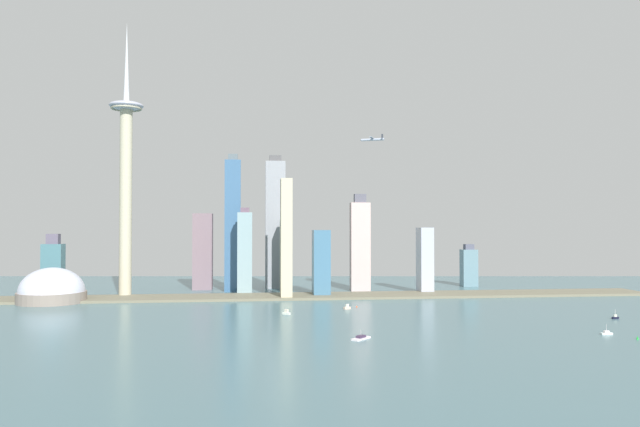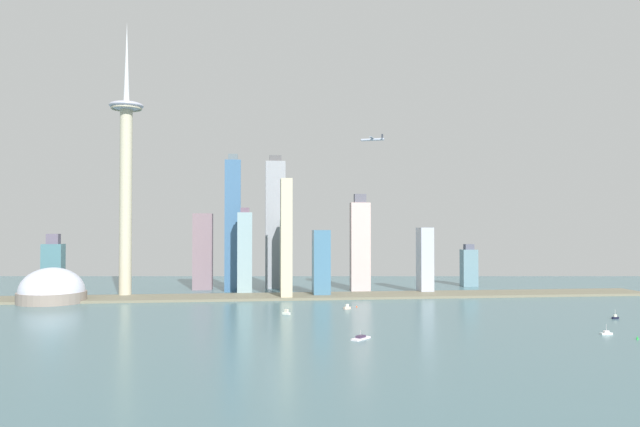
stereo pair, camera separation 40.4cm
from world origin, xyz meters
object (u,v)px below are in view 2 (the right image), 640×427
object	(u,v)px
airplane	(372,139)
skyscraper_7	(275,223)
boat_0	(286,313)
boat_3	(347,307)
skyscraper_0	(321,263)
skyscraper_1	(286,239)
skyscraper_3	(285,255)
skyscraper_2	(233,224)
skyscraper_10	(203,251)
skyscraper_9	(53,269)
skyscraper_4	(360,245)
skyscraper_6	(469,267)
boat_1	(606,333)
skyscraper_8	(245,253)
skyscraper_5	(425,260)
boat_4	(361,338)
channel_buoy_1	(637,338)
stadium_dome	(52,293)
channel_buoy_0	(357,306)
boat_2	(615,317)
observation_tower	(126,166)

from	to	relation	value
airplane	skyscraper_7	bearing A→B (deg)	-11.24
boat_0	boat_3	size ratio (longest dim) A/B	0.96
skyscraper_0	skyscraper_1	world-z (taller)	skyscraper_1
skyscraper_3	skyscraper_2	bearing A→B (deg)	179.97
airplane	skyscraper_3	bearing A→B (deg)	-0.87
skyscraper_10	skyscraper_9	bearing A→B (deg)	-154.67
skyscraper_4	skyscraper_6	size ratio (longest dim) A/B	2.14
boat_1	skyscraper_8	bearing A→B (deg)	128.50
boat_3	skyscraper_1	bearing A→B (deg)	-86.69
skyscraper_5	boat_4	xyz separation A→B (m)	(-135.88, -293.42, -40.19)
boat_1	channel_buoy_1	world-z (taller)	boat_1
skyscraper_7	skyscraper_9	distance (m)	280.98
skyscraper_0	airplane	distance (m)	168.71
skyscraper_8	skyscraper_5	bearing A→B (deg)	-2.25
skyscraper_2	skyscraper_8	bearing A→B (deg)	-66.80
boat_1	channel_buoy_1	bearing A→B (deg)	-66.40
stadium_dome	skyscraper_10	size ratio (longest dim) A/B	0.72
skyscraper_8	skyscraper_1	bearing A→B (deg)	-44.74
skyscraper_7	skyscraper_9	world-z (taller)	skyscraper_7
stadium_dome	channel_buoy_0	bearing A→B (deg)	-12.89
skyscraper_5	boat_2	distance (m)	252.64
skyscraper_8	skyscraper_9	xyz separation A→B (m)	(-222.81, -12.23, -17.63)
skyscraper_0	skyscraper_9	size ratio (longest dim) A/B	1.06
skyscraper_1	skyscraper_2	size ratio (longest dim) A/B	0.78
skyscraper_3	boat_1	xyz separation A→B (m)	(231.31, -342.42, -44.84)
skyscraper_2	skyscraper_5	size ratio (longest dim) A/B	2.16
skyscraper_5	skyscraper_8	xyz separation A→B (m)	(-225.89, 8.88, 10.45)
stadium_dome	boat_3	size ratio (longest dim) A/B	9.05
skyscraper_10	channel_buoy_0	world-z (taller)	skyscraper_10
stadium_dome	boat_4	distance (m)	389.18
skyscraper_1	skyscraper_8	size ratio (longest dim) A/B	1.30
stadium_dome	skyscraper_2	bearing A→B (deg)	25.45
skyscraper_3	skyscraper_4	world-z (taller)	skyscraper_4
skyscraper_5	channel_buoy_0	size ratio (longest dim) A/B	43.54
skyscraper_4	boat_2	distance (m)	323.75
skyscraper_2	skyscraper_7	world-z (taller)	skyscraper_7
skyscraper_9	boat_1	world-z (taller)	skyscraper_9
skyscraper_7	boat_2	bearing A→B (deg)	-45.51
skyscraper_3	observation_tower	bearing A→B (deg)	-165.86
observation_tower	skyscraper_4	size ratio (longest dim) A/B	2.61
boat_0	channel_buoy_1	size ratio (longest dim) A/B	2.89
skyscraper_9	channel_buoy_0	size ratio (longest dim) A/B	39.71
stadium_dome	boat_2	bearing A→B (deg)	-17.93
boat_4	boat_3	bearing A→B (deg)	-141.27
skyscraper_2	channel_buoy_1	size ratio (longest dim) A/B	66.76
stadium_dome	airplane	xyz separation A→B (m)	(368.83, 45.65, 182.38)
channel_buoy_0	airplane	xyz separation A→B (m)	(41.39, 120.62, 192.20)
skyscraper_6	skyscraper_7	world-z (taller)	skyscraper_7
skyscraper_1	skyscraper_8	bearing A→B (deg)	135.26
skyscraper_6	skyscraper_9	bearing A→B (deg)	-171.71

